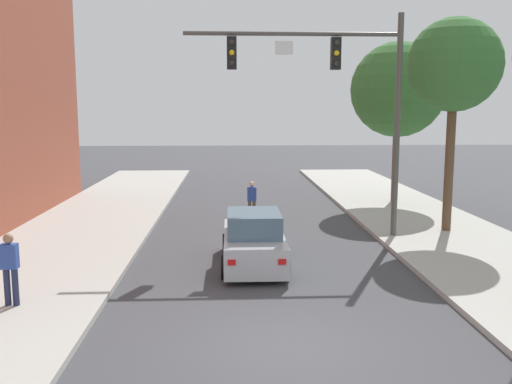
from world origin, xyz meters
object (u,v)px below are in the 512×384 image
pedestrian_crossing_road (252,199)px  street_tree_second (454,66)px  traffic_signal_mast (337,83)px  pedestrian_sidewalk_left_walker (10,266)px  car_lead_silver (254,241)px  street_tree_third (398,90)px

pedestrian_crossing_road → street_tree_second: street_tree_second is taller
traffic_signal_mast → street_tree_second: street_tree_second is taller
pedestrian_sidewalk_left_walker → pedestrian_crossing_road: bearing=59.7°
pedestrian_sidewalk_left_walker → street_tree_second: 15.46m
traffic_signal_mast → pedestrian_sidewalk_left_walker: 11.55m
traffic_signal_mast → car_lead_silver: bearing=-133.7°
pedestrian_crossing_road → street_tree_second: 9.00m
car_lead_silver → street_tree_second: (7.17, 3.78, 5.26)m
pedestrian_crossing_road → street_tree_third: street_tree_third is taller
pedestrian_sidewalk_left_walker → street_tree_third: bearing=46.9°
traffic_signal_mast → pedestrian_crossing_road: traffic_signal_mast is taller
traffic_signal_mast → pedestrian_sidewalk_left_walker: bearing=-142.4°
traffic_signal_mast → car_lead_silver: (-2.93, -3.07, -4.65)m
traffic_signal_mast → street_tree_third: size_ratio=1.01×
street_tree_second → traffic_signal_mast: bearing=-170.4°
car_lead_silver → street_tree_second: size_ratio=0.56×
car_lead_silver → street_tree_second: bearing=27.8°
street_tree_third → pedestrian_sidewalk_left_walker: bearing=-133.1°
street_tree_second → street_tree_third: 6.36m
car_lead_silver → street_tree_second: street_tree_second is taller
pedestrian_sidewalk_left_walker → car_lead_silver: bearing=32.0°
car_lead_silver → pedestrian_crossing_road: pedestrian_crossing_road is taller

